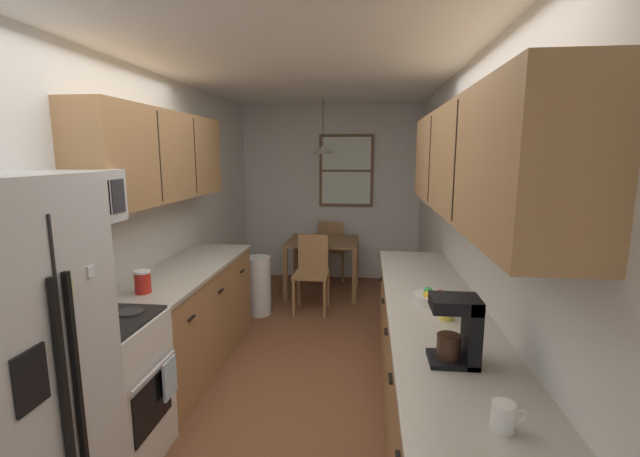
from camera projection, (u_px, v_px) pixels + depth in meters
The scene contains 23 objects.
ground_plane at pixel (306, 354), 4.02m from camera, with size 12.00×12.00×0.00m, color brown.
wall_left at pixel (161, 218), 3.95m from camera, with size 0.10×9.00×2.55m, color silver.
wall_right at pixel (461, 223), 3.65m from camera, with size 0.10×9.00×2.55m, color silver.
wall_back at pixel (331, 194), 6.39m from camera, with size 4.40×0.10×2.55m, color silver.
ceiling_slab at pixel (304, 65), 3.57m from camera, with size 4.40×9.00×0.08m, color white.
stove_range at pixel (101, 392), 2.53m from camera, with size 0.66×0.61×1.10m.
microwave_over_range at pixel (63, 199), 2.34m from camera, with size 0.39×0.62×0.31m.
counter_left at pixel (188, 316), 3.76m from camera, with size 0.64×1.90×0.90m.
upper_cabinets_left at pixel (160, 156), 3.48m from camera, with size 0.33×1.98×0.72m.
counter_right at pixel (432, 369), 2.84m from camera, with size 0.64×3.05×0.90m.
upper_cabinets_right at pixel (468, 160), 2.54m from camera, with size 0.33×2.73×0.65m.
dining_table at pixel (323, 248), 5.70m from camera, with size 0.93×0.84×0.73m.
dining_chair_near at pixel (312, 269), 5.12m from camera, with size 0.41×0.41×0.90m.
dining_chair_far at pixel (332, 247), 6.33m from camera, with size 0.44×0.44×0.90m.
pendant_light at pixel (323, 150), 5.48m from camera, with size 0.28×0.28×0.69m.
back_window at pixel (346, 171), 6.24m from camera, with size 0.79×0.05×1.04m.
trash_bin at pixel (258, 286), 4.99m from camera, with size 0.29×0.29×0.69m, color white.
storage_canister at pixel (143, 282), 2.98m from camera, with size 0.11×0.11×0.16m.
dish_towel at pixel (170, 378), 2.63m from camera, with size 0.02×0.16×0.24m, color silver.
coffee_maker at pixel (461, 329), 1.97m from camera, with size 0.22×0.18×0.32m.
mug_by_coffeemaker at pixel (447, 311), 2.51m from camera, with size 0.12×0.08×0.10m.
mug_spare at pixel (504, 416), 1.50m from camera, with size 0.12×0.08×0.10m.
fruit_bowl at pixel (432, 298), 2.78m from camera, with size 0.23×0.23×0.09m.
Camera 1 is at (0.55, -2.72, 1.86)m, focal length 24.00 mm.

